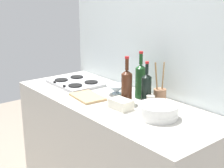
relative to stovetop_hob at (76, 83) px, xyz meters
name	(u,v)px	position (x,y,z in m)	size (l,w,h in m)	color
counter_block	(112,153)	(0.52, -0.01, -0.46)	(1.80, 0.70, 0.90)	beige
backsplash_panel	(149,58)	(0.52, 0.37, 0.25)	(1.90, 0.06, 2.34)	silver
stovetop_hob	(76,83)	(0.00, 0.00, 0.00)	(0.46, 0.36, 0.04)	#B2B2B7
plate_stack	(158,111)	(0.99, -0.01, 0.03)	(0.26, 0.26, 0.09)	white
wine_bottle_leftmost	(127,86)	(0.65, 0.02, 0.12)	(0.08, 0.08, 0.34)	#472314
wine_bottle_mid_left	(140,80)	(0.62, 0.18, 0.12)	(0.08, 0.08, 0.36)	#19471E
wine_bottle_mid_right	(146,88)	(0.76, 0.10, 0.11)	(0.07, 0.07, 0.32)	black
mixing_bowl	(117,89)	(0.44, 0.10, 0.03)	(0.17, 0.17, 0.08)	silver
butter_dish	(121,104)	(0.72, -0.09, 0.02)	(0.16, 0.11, 0.07)	silver
utensil_crock	(160,95)	(0.81, 0.20, 0.05)	(0.09, 0.09, 0.31)	#996B4C
condiment_jar_front	(151,102)	(0.84, 0.07, 0.03)	(0.06, 0.06, 0.09)	#9E998C
cutting_board	(87,97)	(0.38, -0.14, -0.01)	(0.28, 0.18, 0.02)	tan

